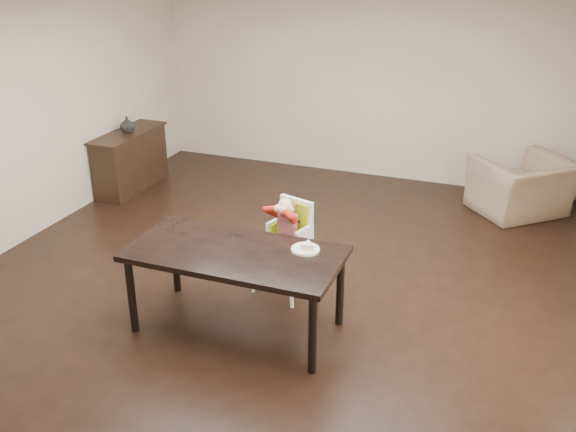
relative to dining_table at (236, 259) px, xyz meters
name	(u,v)px	position (x,y,z in m)	size (l,w,h in m)	color
ground	(270,286)	(-0.01, 0.77, -0.67)	(7.00, 7.00, 0.00)	black
room_walls	(268,101)	(-0.01, 0.77, 1.18)	(6.02, 7.02, 2.71)	beige
dining_table	(236,259)	(0.00, 0.00, 0.00)	(1.80, 0.90, 0.75)	black
high_chair	(289,226)	(0.18, 0.78, 0.01)	(0.50, 0.50, 0.96)	white
plate	(306,248)	(0.55, 0.22, 0.10)	(0.29, 0.29, 0.07)	white
armchair	(524,177)	(2.19, 3.57, -0.20)	(1.07, 0.70, 0.93)	#977A60
sideboard	(130,160)	(-2.79, 2.58, -0.27)	(0.44, 1.26, 0.79)	black
vase	(127,125)	(-2.79, 2.59, 0.22)	(0.20, 0.21, 0.20)	#99999E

